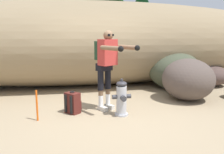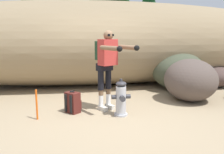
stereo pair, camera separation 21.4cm
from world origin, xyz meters
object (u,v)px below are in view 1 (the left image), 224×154
Objects in this scene: utility_worker at (107,60)px; survey_stake at (37,105)px; boulder_small at (209,75)px; boulder_mid at (188,79)px; fire_hydrant at (122,99)px; spare_backpack at (73,103)px; boulder_large at (174,70)px.

survey_stake is at bearing -104.92° from utility_worker.
boulder_small is (3.65, 1.85, -0.77)m from utility_worker.
fire_hydrant is at bearing -156.79° from boulder_mid.
boulder_large is at bearing -11.65° from spare_backpack.
spare_backpack is at bearing -170.73° from boulder_mid.
fire_hydrant is at bearing -146.72° from boulder_small.
fire_hydrant reaches higher than survey_stake.
survey_stake is (-1.66, 0.03, -0.05)m from fire_hydrant.
survey_stake is at bearing -167.58° from boulder_mid.
fire_hydrant is 0.62× the size of boulder_small.
utility_worker is 1.30× the size of boulder_mid.
fire_hydrant is at bearing -1.18° from survey_stake.
utility_worker is at bearing -36.31° from spare_backpack.
spare_backpack is (-0.97, 0.35, -0.13)m from fire_hydrant.
spare_backpack is at bearing -151.47° from boulder_large.
spare_backpack is at bearing -156.64° from boulder_small.
boulder_mid reaches higher than spare_backpack.
utility_worker is at bearing 118.94° from fire_hydrant.
survey_stake is (-3.57, -0.79, -0.22)m from boulder_mid.
fire_hydrant is at bearing -60.07° from spare_backpack.
boulder_small is (4.39, 1.90, 0.12)m from spare_backpack.
boulder_large is at bearing 95.55° from utility_worker.
boulder_mid is 3.66m from survey_stake.
fire_hydrant is at bearing -136.32° from boulder_large.
boulder_small is at bearing 23.53° from survey_stake.
utility_worker is 2.91m from boulder_large.
boulder_small is 2.04× the size of survey_stake.
boulder_large is 1.27× the size of boulder_small.
boulder_large is at bearing 43.68° from fire_hydrant.
boulder_small is (1.51, 1.43, -0.19)m from boulder_mid.
spare_backpack is 0.38× the size of boulder_small.
spare_backpack is at bearing -115.37° from utility_worker.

